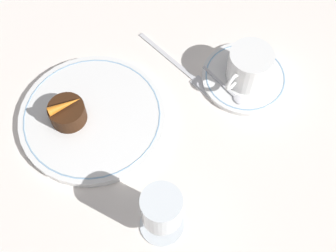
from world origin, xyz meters
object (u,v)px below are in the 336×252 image
Objects in this scene: wine_glass at (162,211)px; dessert_cake at (67,113)px; fork at (184,70)px; dinner_plate at (92,117)px; coffee_cup at (249,66)px.

dessert_cake is (-0.03, -0.24, -0.04)m from wine_glass.
fork is 3.13× the size of dessert_cake.
dinner_plate is 2.30× the size of wine_glass.
wine_glass is 0.30m from fork.
wine_glass reaches higher than dinner_plate.
coffee_cup is 0.93× the size of wine_glass.
coffee_cup is 1.66× the size of dessert_cake.
dinner_plate is 0.05m from dessert_cake.
dinner_plate is 0.29m from coffee_cup.
dinner_plate is 2.46× the size of coffee_cup.
fork is at bearing 161.17° from dessert_cake.
dinner_plate is at bearing -30.48° from coffee_cup.
coffee_cup is (-0.25, 0.15, 0.04)m from dinner_plate.
fork is at bearing 165.33° from dinner_plate.
coffee_cup is at bearing 149.52° from dinner_plate.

